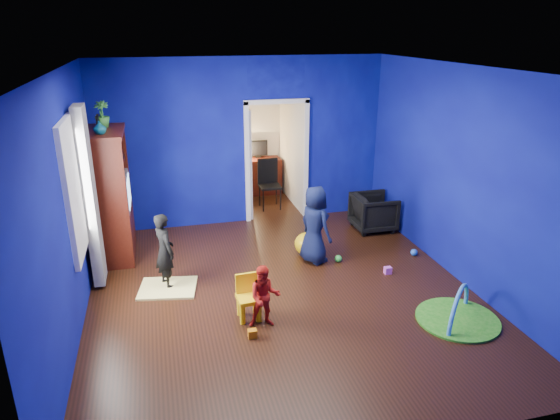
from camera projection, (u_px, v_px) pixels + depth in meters
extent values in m
cube|color=black|center=(283.00, 293.00, 6.66)|extent=(5.00, 5.50, 0.01)
cube|color=white|center=(283.00, 69.00, 5.66)|extent=(5.00, 5.50, 0.01)
cube|color=#090A6C|center=(243.00, 143.00, 8.66)|extent=(5.00, 0.02, 2.90)
cube|color=#090A6C|center=(377.00, 303.00, 3.66)|extent=(5.00, 0.02, 2.90)
cube|color=#090A6C|center=(67.00, 207.00, 5.58)|extent=(0.02, 5.50, 2.90)
cube|color=#090A6C|center=(462.00, 176.00, 6.74)|extent=(0.02, 5.50, 2.90)
imported|color=black|center=(374.00, 212.00, 8.66)|extent=(0.71, 0.69, 0.64)
imported|color=black|center=(165.00, 251.00, 6.68)|extent=(0.38, 0.45, 1.06)
imported|color=#10123B|center=(315.00, 225.00, 7.38)|extent=(0.58, 0.68, 1.18)
imported|color=red|center=(265.00, 297.00, 5.83)|extent=(0.41, 0.34, 0.77)
imported|color=#0C5362|center=(100.00, 128.00, 6.81)|extent=(0.23, 0.23, 0.18)
imported|color=green|center=(102.00, 114.00, 7.25)|extent=(0.22, 0.22, 0.38)
cube|color=#3D0F0A|center=(110.00, 195.00, 7.46)|extent=(0.58, 1.14, 1.96)
cube|color=silver|center=(113.00, 192.00, 7.45)|extent=(0.46, 0.70, 0.54)
cube|color=#F2E07A|center=(168.00, 288.00, 6.77)|extent=(0.84, 0.72, 0.03)
sphere|color=yellow|center=(306.00, 244.00, 7.74)|extent=(0.36, 0.36, 0.36)
cube|color=yellow|center=(249.00, 300.00, 6.02)|extent=(0.30, 0.30, 0.50)
cylinder|color=green|center=(457.00, 319.00, 6.06)|extent=(0.99, 0.99, 0.03)
torus|color=#3F8CD8|center=(457.00, 319.00, 6.05)|extent=(0.67, 0.65, 0.88)
cube|color=white|center=(71.00, 189.00, 5.87)|extent=(0.03, 0.95, 1.55)
cube|color=slate|center=(90.00, 198.00, 6.50)|extent=(0.14, 0.42, 2.40)
cube|color=white|center=(277.00, 163.00, 8.94)|extent=(1.16, 0.10, 2.10)
cube|color=#3D140A|center=(260.00, 176.00, 10.54)|extent=(0.88, 0.44, 0.75)
cube|color=black|center=(258.00, 148.00, 10.45)|extent=(0.40, 0.05, 0.32)
sphere|color=#FFD88C|center=(245.00, 150.00, 10.34)|extent=(0.14, 0.14, 0.14)
cube|color=black|center=(270.00, 185.00, 9.64)|extent=(0.40, 0.40, 0.92)
cube|color=white|center=(257.00, 96.00, 10.07)|extent=(0.88, 0.24, 0.04)
sphere|color=blue|center=(414.00, 252.00, 7.75)|extent=(0.11, 0.11, 0.11)
cube|color=orange|center=(252.00, 334.00, 5.71)|extent=(0.10, 0.08, 0.10)
sphere|color=green|center=(338.00, 258.00, 7.54)|extent=(0.11, 0.11, 0.11)
cube|color=#E054D0|center=(388.00, 270.00, 7.18)|extent=(0.10, 0.08, 0.10)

